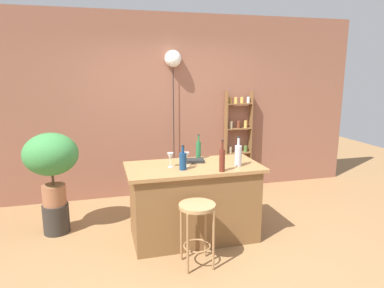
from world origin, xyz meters
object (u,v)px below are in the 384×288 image
at_px(bottle_olive_oil, 183,161).
at_px(wine_glass_left, 170,157).
at_px(bottle_vinegar, 222,160).
at_px(bottle_wine_red, 238,155).
at_px(spice_shelf, 238,141).
at_px(cookbook, 195,161).
at_px(wine_glass_center, 186,156).
at_px(pendant_globe_light, 173,60).
at_px(bar_stool, 197,219).
at_px(bottle_sauce_amber, 198,150).
at_px(potted_plant, 51,158).
at_px(plant_stool, 56,218).

height_order(bottle_olive_oil, wine_glass_left, bottle_olive_oil).
bearing_deg(bottle_vinegar, bottle_olive_oil, 155.63).
xyz_separation_m(bottle_olive_oil, wine_glass_left, (-0.11, 0.14, 0.01)).
xyz_separation_m(bottle_vinegar, bottle_wine_red, (0.25, 0.16, -0.00)).
bearing_deg(spice_shelf, cookbook, -129.26).
height_order(bottle_olive_oil, wine_glass_center, bottle_olive_oil).
bearing_deg(bottle_olive_oil, pendant_globe_light, 81.09).
bearing_deg(bottle_olive_oil, wine_glass_center, 60.96).
distance_m(bar_stool, bottle_sauce_amber, 1.06).
distance_m(wine_glass_left, pendant_globe_light, 1.93).
xyz_separation_m(potted_plant, bottle_wine_red, (2.07, -0.71, 0.07)).
distance_m(bottle_olive_oil, wine_glass_center, 0.14).
bearing_deg(wine_glass_center, spice_shelf, 50.30).
bearing_deg(spice_shelf, wine_glass_left, -133.80).
bearing_deg(potted_plant, bottle_vinegar, -25.40).
distance_m(spice_shelf, bottle_vinegar, 2.07).
distance_m(bottle_sauce_amber, bottle_olive_oil, 0.51).
distance_m(plant_stool, pendant_globe_light, 2.75).
height_order(bar_stool, bottle_wine_red, bottle_wine_red).
distance_m(plant_stool, bottle_wine_red, 2.34).
bearing_deg(bottle_olive_oil, potted_plant, 154.32).
height_order(wine_glass_left, pendant_globe_light, pendant_globe_light).
distance_m(bar_stool, spice_shelf, 2.51).
bearing_deg(bar_stool, bottle_olive_oil, 93.48).
bearing_deg(bottle_wine_red, potted_plant, 161.12).
height_order(plant_stool, potted_plant, potted_plant).
height_order(spice_shelf, potted_plant, spice_shelf).
distance_m(bottle_sauce_amber, wine_glass_left, 0.50).
xyz_separation_m(bar_stool, wine_glass_left, (-0.14, 0.61, 0.50)).
relative_size(spice_shelf, wine_glass_left, 9.92).
height_order(spice_shelf, wine_glass_center, spice_shelf).
xyz_separation_m(bar_stool, spice_shelf, (1.31, 2.12, 0.32)).
relative_size(plant_stool, bottle_vinegar, 1.04).
bearing_deg(wine_glass_left, spice_shelf, 46.20).
bearing_deg(bottle_vinegar, pendant_globe_light, 93.92).
height_order(spice_shelf, plant_stool, spice_shelf).
bearing_deg(bottle_sauce_amber, potted_plant, 171.19).
bearing_deg(bottle_olive_oil, wine_glass_left, 128.29).
bearing_deg(bar_stool, pendant_globe_light, 83.77).
height_order(bottle_sauce_amber, wine_glass_center, bottle_sauce_amber).
distance_m(bottle_vinegar, wine_glass_center, 0.44).
height_order(bottle_olive_oil, pendant_globe_light, pendant_globe_light).
height_order(bottle_wine_red, cookbook, bottle_wine_red).
height_order(wine_glass_left, cookbook, wine_glass_left).
xyz_separation_m(bottle_wine_red, bottle_sauce_amber, (-0.34, 0.44, -0.01)).
bearing_deg(bottle_wine_red, pendant_globe_light, 102.54).
bearing_deg(bottle_wine_red, bottle_sauce_amber, 127.79).
height_order(bottle_vinegar, wine_glass_center, bottle_vinegar).
height_order(bottle_wine_red, pendant_globe_light, pendant_globe_light).
relative_size(plant_stool, wine_glass_left, 2.19).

